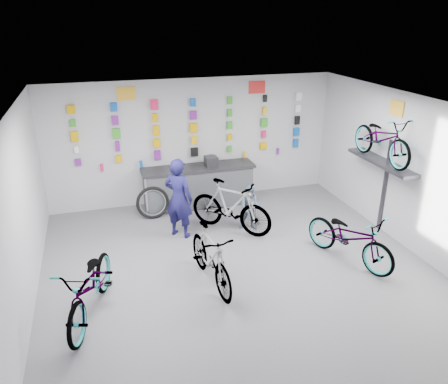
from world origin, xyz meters
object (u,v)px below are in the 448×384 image
object	(u,v)px
bike_left	(91,286)
bike_service	(231,206)
clerk	(179,198)
counter	(199,187)
bike_right	(350,237)
customer	(251,208)
bike_center	(211,257)

from	to	relation	value
bike_left	bike_service	size ratio (longest dim) A/B	1.05
bike_service	clerk	size ratio (longest dim) A/B	1.11
counter	bike_right	bearing A→B (deg)	-57.78
counter	customer	size ratio (longest dim) A/B	2.66
bike_right	clerk	xyz separation A→B (m)	(-2.85, 1.93, 0.35)
counter	customer	distance (m)	1.73
bike_center	customer	xyz separation A→B (m)	(1.37, 1.76, -0.02)
counter	bike_left	size ratio (longest dim) A/B	1.35
bike_service	customer	world-z (taller)	bike_service
bike_service	bike_right	bearing A→B (deg)	-90.56
bike_left	bike_center	distance (m)	2.00
bike_right	customer	size ratio (longest dim) A/B	1.91
bike_center	customer	size ratio (longest dim) A/B	1.74
bike_left	customer	world-z (taller)	bike_left
customer	counter	bearing A→B (deg)	138.59
bike_right	bike_service	world-z (taller)	bike_service
bike_left	bike_right	distance (m)	4.68
bike_right	bike_service	size ratio (longest dim) A/B	1.02
counter	clerk	world-z (taller)	clerk
bike_left	bike_right	world-z (taller)	bike_left
customer	bike_left	bearing A→B (deg)	-126.20
bike_right	clerk	distance (m)	3.46
bike_service	counter	bearing A→B (deg)	58.11
counter	bike_service	bearing A→B (deg)	-77.41
bike_service	clerk	distance (m)	1.13
counter	bike_right	xyz separation A→B (m)	(2.09, -3.32, 0.02)
bike_left	customer	distance (m)	3.92
counter	bike_center	size ratio (longest dim) A/B	1.52
bike_left	bike_center	xyz separation A→B (m)	(1.98, 0.29, 0.01)
bike_center	clerk	distance (m)	1.95
counter	bike_right	size ratio (longest dim) A/B	1.40
bike_service	customer	size ratio (longest dim) A/B	1.87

